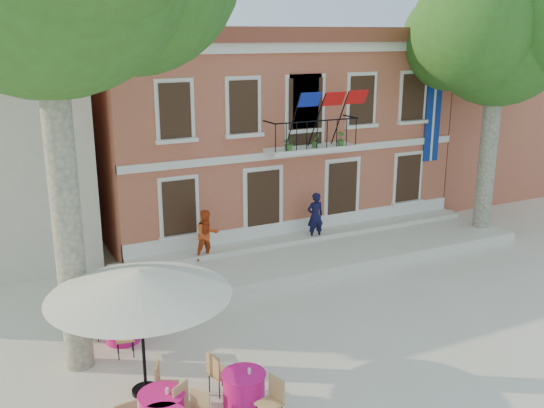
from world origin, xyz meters
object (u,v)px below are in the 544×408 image
Objects in this scene: patio_umbrella at (139,283)px; cafe_table_1 at (244,389)px; plane_tree_east at (499,36)px; pedestrian_orange at (207,235)px; pedestrian_navy at (315,216)px; cafe_table_3 at (122,325)px.

cafe_table_1 is at bearing -41.12° from patio_umbrella.
pedestrian_orange is at bearing 173.02° from plane_tree_east.
plane_tree_east is 2.62× the size of patio_umbrella.
cafe_table_1 is (-12.47, -6.15, -6.76)m from plane_tree_east.
patio_umbrella reaches higher than pedestrian_navy.
cafe_table_1 is at bearing -110.45° from pedestrian_orange.
patio_umbrella is at bearing -161.47° from plane_tree_east.
pedestrian_orange is (-4.07, -0.18, -0.03)m from pedestrian_navy.
patio_umbrella is 7.16m from pedestrian_orange.
plane_tree_east reaches higher than cafe_table_1.
pedestrian_navy is 8.53m from cafe_table_3.
cafe_table_3 is (-14.01, -2.29, -6.75)m from plane_tree_east.
pedestrian_navy is 0.92× the size of cafe_table_3.
plane_tree_east is at bearing 169.25° from pedestrian_navy.
plane_tree_east reaches higher than cafe_table_3.
patio_umbrella is (-14.10, -4.73, -4.70)m from plane_tree_east.
pedestrian_navy is at bearing 38.68° from patio_umbrella.
patio_umbrella is 2.19× the size of pedestrian_navy.
patio_umbrella is 1.90× the size of cafe_table_1.
cafe_table_3 is (-3.56, -3.57, -0.69)m from pedestrian_orange.
pedestrian_orange is 0.84× the size of cafe_table_1.
patio_umbrella is 2.26× the size of pedestrian_orange.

